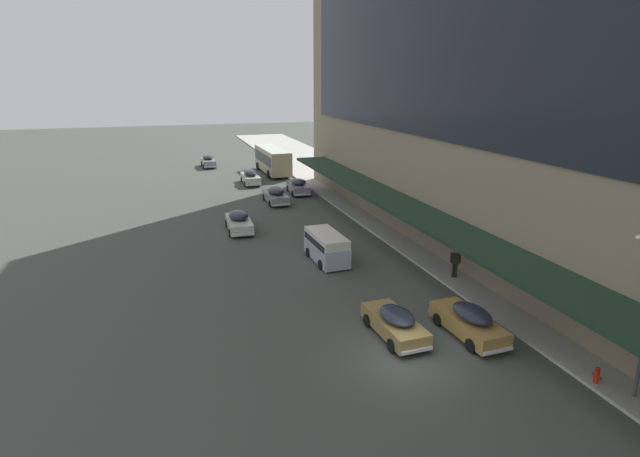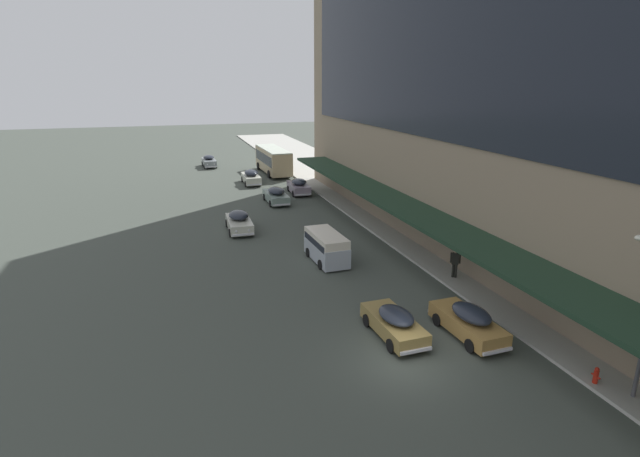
{
  "view_description": "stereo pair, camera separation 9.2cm",
  "coord_description": "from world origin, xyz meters",
  "px_view_note": "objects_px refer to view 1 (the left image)",
  "views": [
    {
      "loc": [
        -9.36,
        -16.94,
        11.79
      ],
      "look_at": [
        0.95,
        15.44,
        1.51
      ],
      "focal_mm": 28.0,
      "sensor_mm": 36.0,
      "label": 1
    },
    {
      "loc": [
        -9.27,
        -16.97,
        11.79
      ],
      "look_at": [
        0.95,
        15.44,
        1.51
      ],
      "focal_mm": 28.0,
      "sensor_mm": 36.0,
      "label": 2
    }
  ],
  "objects_px": {
    "sedan_trailing_near": "(239,222)",
    "fire_hydrant": "(597,375)",
    "sedan_trailing_mid": "(208,161)",
    "vw_van": "(326,245)",
    "transit_bus_kerbside_front": "(273,159)",
    "sedan_oncoming_front": "(251,177)",
    "pedestrian_at_kerb": "(455,261)",
    "sedan_far_back": "(298,186)",
    "sedan_oncoming_rear": "(469,321)",
    "sedan_second_mid": "(276,195)",
    "sedan_second_near": "(395,323)"
  },
  "relations": [
    {
      "from": "sedan_oncoming_front",
      "to": "pedestrian_at_kerb",
      "type": "bearing_deg",
      "value": -78.1
    },
    {
      "from": "sedan_oncoming_rear",
      "to": "sedan_far_back",
      "type": "relative_size",
      "value": 1.01
    },
    {
      "from": "sedan_second_mid",
      "to": "sedan_far_back",
      "type": "height_order",
      "value": "sedan_far_back"
    },
    {
      "from": "transit_bus_kerbside_front",
      "to": "pedestrian_at_kerb",
      "type": "distance_m",
      "value": 38.02
    },
    {
      "from": "sedan_second_near",
      "to": "fire_hydrant",
      "type": "height_order",
      "value": "sedan_second_near"
    },
    {
      "from": "sedan_trailing_mid",
      "to": "vw_van",
      "type": "bearing_deg",
      "value": -84.49
    },
    {
      "from": "sedan_second_near",
      "to": "sedan_trailing_mid",
      "type": "height_order",
      "value": "sedan_trailing_mid"
    },
    {
      "from": "sedan_oncoming_rear",
      "to": "sedan_oncoming_front",
      "type": "distance_m",
      "value": 38.65
    },
    {
      "from": "sedan_second_mid",
      "to": "pedestrian_at_kerb",
      "type": "height_order",
      "value": "pedestrian_at_kerb"
    },
    {
      "from": "transit_bus_kerbside_front",
      "to": "sedan_second_mid",
      "type": "bearing_deg",
      "value": -101.48
    },
    {
      "from": "transit_bus_kerbside_front",
      "to": "sedan_oncoming_front",
      "type": "distance_m",
      "value": 7.0
    },
    {
      "from": "transit_bus_kerbside_front",
      "to": "sedan_trailing_near",
      "type": "xyz_separation_m",
      "value": [
        -8.04,
        -23.83,
        -1.07
      ]
    },
    {
      "from": "sedan_far_back",
      "to": "vw_van",
      "type": "relative_size",
      "value": 0.99
    },
    {
      "from": "sedan_oncoming_front",
      "to": "fire_hydrant",
      "type": "height_order",
      "value": "sedan_oncoming_front"
    },
    {
      "from": "sedan_second_mid",
      "to": "sedan_trailing_mid",
      "type": "height_order",
      "value": "sedan_trailing_mid"
    },
    {
      "from": "sedan_oncoming_rear",
      "to": "pedestrian_at_kerb",
      "type": "xyz_separation_m",
      "value": [
        3.2,
        6.3,
        0.4
      ]
    },
    {
      "from": "sedan_far_back",
      "to": "fire_hydrant",
      "type": "relative_size",
      "value": 6.5
    },
    {
      "from": "fire_hydrant",
      "to": "vw_van",
      "type": "bearing_deg",
      "value": 109.03
    },
    {
      "from": "sedan_trailing_near",
      "to": "fire_hydrant",
      "type": "distance_m",
      "value": 27.41
    },
    {
      "from": "sedan_oncoming_rear",
      "to": "fire_hydrant",
      "type": "bearing_deg",
      "value": -63.18
    },
    {
      "from": "transit_bus_kerbside_front",
      "to": "pedestrian_at_kerb",
      "type": "height_order",
      "value": "transit_bus_kerbside_front"
    },
    {
      "from": "transit_bus_kerbside_front",
      "to": "vw_van",
      "type": "xyz_separation_m",
      "value": [
        -3.56,
        -32.46,
        -0.75
      ]
    },
    {
      "from": "transit_bus_kerbside_front",
      "to": "sedan_oncoming_front",
      "type": "height_order",
      "value": "transit_bus_kerbside_front"
    },
    {
      "from": "sedan_trailing_near",
      "to": "fire_hydrant",
      "type": "relative_size",
      "value": 6.7
    },
    {
      "from": "sedan_second_near",
      "to": "pedestrian_at_kerb",
      "type": "relative_size",
      "value": 2.38
    },
    {
      "from": "sedan_oncoming_front",
      "to": "sedan_trailing_near",
      "type": "distance_m",
      "value": 18.57
    },
    {
      "from": "sedan_trailing_near",
      "to": "sedan_oncoming_rear",
      "type": "bearing_deg",
      "value": -69.23
    },
    {
      "from": "sedan_second_mid",
      "to": "vw_van",
      "type": "distance_m",
      "value": 16.88
    },
    {
      "from": "sedan_far_back",
      "to": "sedan_trailing_mid",
      "type": "relative_size",
      "value": 1.04
    },
    {
      "from": "pedestrian_at_kerb",
      "to": "sedan_oncoming_front",
      "type": "bearing_deg",
      "value": 101.9
    },
    {
      "from": "sedan_oncoming_front",
      "to": "pedestrian_at_kerb",
      "type": "height_order",
      "value": "pedestrian_at_kerb"
    },
    {
      "from": "sedan_trailing_mid",
      "to": "sedan_oncoming_front",
      "type": "xyz_separation_m",
      "value": [
        3.52,
        -13.24,
        0.03
      ]
    },
    {
      "from": "sedan_second_near",
      "to": "vw_van",
      "type": "bearing_deg",
      "value": 89.4
    },
    {
      "from": "sedan_trailing_near",
      "to": "vw_van",
      "type": "distance_m",
      "value": 9.73
    },
    {
      "from": "transit_bus_kerbside_front",
      "to": "sedan_far_back",
      "type": "height_order",
      "value": "transit_bus_kerbside_front"
    },
    {
      "from": "sedan_oncoming_rear",
      "to": "pedestrian_at_kerb",
      "type": "distance_m",
      "value": 7.08
    },
    {
      "from": "sedan_far_back",
      "to": "sedan_trailing_mid",
      "type": "height_order",
      "value": "sedan_far_back"
    },
    {
      "from": "sedan_oncoming_front",
      "to": "pedestrian_at_kerb",
      "type": "distance_m",
      "value": 32.89
    },
    {
      "from": "transit_bus_kerbside_front",
      "to": "sedan_trailing_mid",
      "type": "height_order",
      "value": "transit_bus_kerbside_front"
    },
    {
      "from": "sedan_trailing_near",
      "to": "vw_van",
      "type": "bearing_deg",
      "value": -62.55
    },
    {
      "from": "sedan_trailing_near",
      "to": "fire_hydrant",
      "type": "bearing_deg",
      "value": -67.99
    },
    {
      "from": "sedan_far_back",
      "to": "transit_bus_kerbside_front",
      "type": "bearing_deg",
      "value": 90.11
    },
    {
      "from": "sedan_second_mid",
      "to": "sedan_oncoming_rear",
      "type": "bearing_deg",
      "value": -84.31
    },
    {
      "from": "transit_bus_kerbside_front",
      "to": "sedan_oncoming_front",
      "type": "relative_size",
      "value": 1.99
    },
    {
      "from": "sedan_second_near",
      "to": "vw_van",
      "type": "relative_size",
      "value": 0.96
    },
    {
      "from": "pedestrian_at_kerb",
      "to": "fire_hydrant",
      "type": "xyz_separation_m",
      "value": [
        -0.65,
        -11.33,
        -0.69
      ]
    },
    {
      "from": "sedan_trailing_mid",
      "to": "fire_hydrant",
      "type": "xyz_separation_m",
      "value": [
        9.64,
        -56.76,
        -0.29
      ]
    },
    {
      "from": "transit_bus_kerbside_front",
      "to": "sedan_second_near",
      "type": "distance_m",
      "value": 43.35
    },
    {
      "from": "transit_bus_kerbside_front",
      "to": "sedan_second_mid",
      "type": "distance_m",
      "value": 15.94
    },
    {
      "from": "pedestrian_at_kerb",
      "to": "sedan_far_back",
      "type": "bearing_deg",
      "value": 96.37
    }
  ]
}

